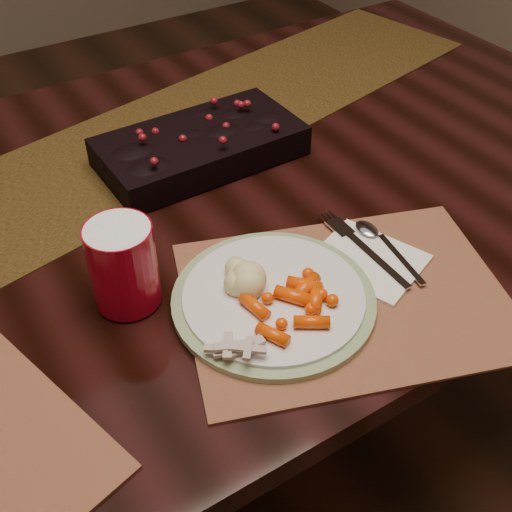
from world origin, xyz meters
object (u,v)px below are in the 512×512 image
placemat_main (346,297)px  turkey_shreds (238,350)px  centerpiece (200,142)px  napkin (368,260)px  mashed_potatoes (240,270)px  dinner_plate (274,298)px  dining_table (199,342)px  baby_carrots (292,310)px  red_cup (123,265)px

placemat_main → turkey_shreds: bearing=-154.7°
centerpiece → napkin: centerpiece is taller
placemat_main → mashed_potatoes: mashed_potatoes is taller
dinner_plate → mashed_potatoes: size_ratio=3.26×
napkin → dinner_plate: bearing=157.1°
turkey_shreds → dinner_plate: bearing=33.9°
dining_table → baby_carrots: (-0.02, -0.34, 0.40)m
dining_table → mashed_potatoes: size_ratio=21.14×
turkey_shreds → napkin: turkey_shreds is taller
mashed_potatoes → red_cup: 0.15m
dining_table → napkin: (0.15, -0.30, 0.38)m
napkin → red_cup: 0.35m
dinner_plate → red_cup: (-0.16, 0.11, 0.05)m
placemat_main → napkin: napkin is taller
baby_carrots → red_cup: 0.23m
dinner_plate → napkin: (0.16, -0.00, -0.01)m
dining_table → dinner_plate: bearing=-93.1°
centerpiece → napkin: size_ratio=2.39×
baby_carrots → napkin: size_ratio=0.71×
placemat_main → centerpiece: bearing=109.7°
placemat_main → baby_carrots: size_ratio=4.24×
baby_carrots → mashed_potatoes: bearing=105.9°
centerpiece → placemat_main: size_ratio=0.80×
dinner_plate → napkin: 0.16m
dining_table → mashed_potatoes: mashed_potatoes is taller
dining_table → turkey_shreds: turkey_shreds is taller
red_cup → baby_carrots: bearing=-43.8°
placemat_main → mashed_potatoes: (-0.12, 0.09, 0.04)m
dinner_plate → turkey_shreds: bearing=-146.1°
baby_carrots → red_cup: red_cup is taller
dinner_plate → centerpiece: bearing=76.7°
turkey_shreds → centerpiece: bearing=67.2°
napkin → dining_table: bearing=94.9°
red_cup → centerpiece: bearing=45.7°
mashed_potatoes → napkin: size_ratio=0.58×
turkey_shreds → red_cup: (-0.07, 0.17, 0.04)m
placemat_main → baby_carrots: 0.10m
turkey_shreds → baby_carrots: bearing=11.2°
baby_carrots → centerpiece: bearing=77.9°
dining_table → dinner_plate: (-0.02, -0.29, 0.39)m
dinner_plate → baby_carrots: (-0.00, -0.04, 0.02)m
napkin → red_cup: bearing=139.1°
placemat_main → turkey_shreds: (-0.19, -0.02, 0.02)m
dining_table → centerpiece: centerpiece is taller
centerpiece → mashed_potatoes: centerpiece is taller
baby_carrots → napkin: bearing=14.0°
placemat_main → red_cup: red_cup is taller
centerpiece → placemat_main: bearing=-89.5°
red_cup → napkin: bearing=-19.4°
napkin → mashed_potatoes: bearing=144.2°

